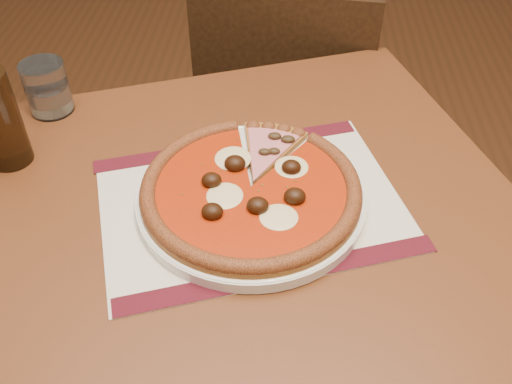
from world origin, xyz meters
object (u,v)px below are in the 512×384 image
(chair_far, at_px, (285,113))
(pizza, at_px, (251,188))
(table, at_px, (255,262))
(plate, at_px, (251,198))
(water_glass, at_px, (47,88))

(chair_far, bearing_deg, pizza, 91.95)
(table, bearing_deg, pizza, 106.51)
(plate, bearing_deg, water_glass, 149.48)
(pizza, bearing_deg, chair_far, 85.94)
(table, xyz_separation_m, chair_far, (0.04, 0.64, -0.16))
(pizza, bearing_deg, plate, 81.87)
(chair_far, relative_size, plate, 2.54)
(table, height_order, chair_far, chair_far)
(plate, relative_size, water_glass, 3.63)
(plate, xyz_separation_m, water_glass, (-0.37, 0.22, 0.04))
(table, distance_m, pizza, 0.14)
(plate, bearing_deg, table, -73.63)
(chair_far, bearing_deg, plate, 91.95)
(water_glass, bearing_deg, plate, -30.52)
(plate, height_order, water_glass, water_glass)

